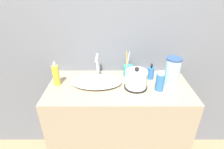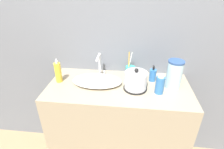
# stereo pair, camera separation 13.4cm
# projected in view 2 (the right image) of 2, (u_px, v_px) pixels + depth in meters

# --- Properties ---
(wall_back) EXTENTS (6.00, 0.04, 2.60)m
(wall_back) POSITION_uv_depth(u_px,v_px,m) (122.00, 28.00, 1.44)
(wall_back) COLOR slate
(wall_back) RESTS_ON ground_plane
(vanity_counter) EXTENTS (1.13, 0.52, 0.91)m
(vanity_counter) POSITION_uv_depth(u_px,v_px,m) (118.00, 128.00, 1.60)
(vanity_counter) COLOR gray
(vanity_counter) RESTS_ON ground_plane
(sink_basin) EXTENTS (0.40, 0.24, 0.05)m
(sink_basin) POSITION_uv_depth(u_px,v_px,m) (97.00, 81.00, 1.41)
(sink_basin) COLOR silver
(sink_basin) RESTS_ON vanity_counter
(faucet) EXTENTS (0.06, 0.14, 0.20)m
(faucet) POSITION_uv_depth(u_px,v_px,m) (100.00, 64.00, 1.48)
(faucet) COLOR silver
(faucet) RESTS_ON vanity_counter
(electric_kettle) EXTENTS (0.18, 0.18, 0.18)m
(electric_kettle) POSITION_uv_depth(u_px,v_px,m) (136.00, 81.00, 1.32)
(electric_kettle) COLOR black
(electric_kettle) RESTS_ON vanity_counter
(toothbrush_cup) EXTENTS (0.08, 0.08, 0.22)m
(toothbrush_cup) POSITION_uv_depth(u_px,v_px,m) (130.00, 71.00, 1.50)
(toothbrush_cup) COLOR teal
(toothbrush_cup) RESTS_ON vanity_counter
(lotion_bottle) EXTENTS (0.06, 0.06, 0.14)m
(lotion_bottle) POSITION_uv_depth(u_px,v_px,m) (153.00, 75.00, 1.43)
(lotion_bottle) COLOR #3370B7
(lotion_bottle) RESTS_ON vanity_counter
(shampoo_bottle) EXTENTS (0.05, 0.05, 0.21)m
(shampoo_bottle) POSITION_uv_depth(u_px,v_px,m) (58.00, 72.00, 1.40)
(shampoo_bottle) COLOR gold
(shampoo_bottle) RESTS_ON vanity_counter
(mouthwash_bottle) EXTENTS (0.06, 0.06, 0.15)m
(mouthwash_bottle) POSITION_uv_depth(u_px,v_px,m) (160.00, 84.00, 1.27)
(mouthwash_bottle) COLOR #3370B7
(mouthwash_bottle) RESTS_ON vanity_counter
(water_pitcher) EXTENTS (0.12, 0.12, 0.22)m
(water_pitcher) POSITION_uv_depth(u_px,v_px,m) (174.00, 74.00, 1.32)
(water_pitcher) COLOR #B2DBEA
(water_pitcher) RESTS_ON vanity_counter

